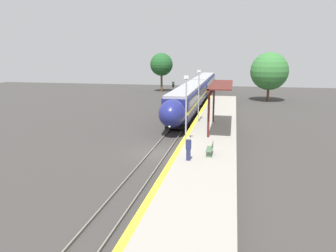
{
  "coord_description": "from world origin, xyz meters",
  "views": [
    {
      "loc": [
        5.94,
        -25.61,
        8.11
      ],
      "look_at": [
        0.61,
        0.74,
        2.17
      ],
      "focal_mm": 35.0,
      "sensor_mm": 36.0,
      "label": 1
    }
  ],
  "objects_px": {
    "train": "(197,91)",
    "railway_signal": "(173,95)",
    "platform_bench": "(211,149)",
    "lamppost_mid": "(199,93)",
    "lamppost_near": "(186,106)",
    "person_waiting": "(188,148)"
  },
  "relations": [
    {
      "from": "platform_bench",
      "to": "lamppost_mid",
      "type": "relative_size",
      "value": 0.28
    },
    {
      "from": "train",
      "to": "lamppost_mid",
      "type": "xyz_separation_m",
      "value": [
        2.28,
        -18.95,
        1.87
      ]
    },
    {
      "from": "platform_bench",
      "to": "lamppost_mid",
      "type": "xyz_separation_m",
      "value": [
        -2.18,
        11.6,
        2.68
      ]
    },
    {
      "from": "train",
      "to": "railway_signal",
      "type": "distance_m",
      "value": 10.41
    },
    {
      "from": "platform_bench",
      "to": "lamppost_mid",
      "type": "bearing_deg",
      "value": 100.62
    },
    {
      "from": "train",
      "to": "lamppost_near",
      "type": "distance_m",
      "value": 28.3
    },
    {
      "from": "platform_bench",
      "to": "lamppost_near",
      "type": "bearing_deg",
      "value": 132.05
    },
    {
      "from": "person_waiting",
      "to": "lamppost_mid",
      "type": "distance_m",
      "value": 13.36
    },
    {
      "from": "platform_bench",
      "to": "railway_signal",
      "type": "distance_m",
      "value": 21.44
    },
    {
      "from": "train",
      "to": "lamppost_mid",
      "type": "bearing_deg",
      "value": -83.14
    },
    {
      "from": "railway_signal",
      "to": "lamppost_near",
      "type": "xyz_separation_m",
      "value": [
        4.37,
        -17.96,
        1.38
      ]
    },
    {
      "from": "lamppost_near",
      "to": "lamppost_mid",
      "type": "bearing_deg",
      "value": 90.0
    },
    {
      "from": "railway_signal",
      "to": "lamppost_mid",
      "type": "relative_size",
      "value": 0.8
    },
    {
      "from": "train",
      "to": "person_waiting",
      "type": "xyz_separation_m",
      "value": [
        3.05,
        -32.09,
        -0.43
      ]
    },
    {
      "from": "person_waiting",
      "to": "lamppost_mid",
      "type": "bearing_deg",
      "value": 93.34
    },
    {
      "from": "train",
      "to": "platform_bench",
      "type": "bearing_deg",
      "value": -81.71
    },
    {
      "from": "train",
      "to": "person_waiting",
      "type": "relative_size",
      "value": 28.46
    },
    {
      "from": "train",
      "to": "railway_signal",
      "type": "relative_size",
      "value": 10.66
    },
    {
      "from": "railway_signal",
      "to": "lamppost_mid",
      "type": "height_order",
      "value": "lamppost_mid"
    },
    {
      "from": "person_waiting",
      "to": "lamppost_near",
      "type": "height_order",
      "value": "lamppost_near"
    },
    {
      "from": "train",
      "to": "platform_bench",
      "type": "xyz_separation_m",
      "value": [
        4.46,
        -30.56,
        -0.82
      ]
    },
    {
      "from": "platform_bench",
      "to": "railway_signal",
      "type": "height_order",
      "value": "railway_signal"
    }
  ]
}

